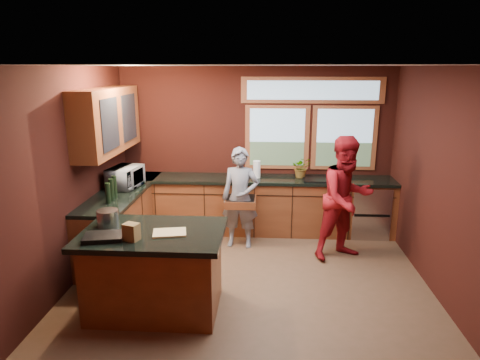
# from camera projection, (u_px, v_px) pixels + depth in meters

# --- Properties ---
(floor) EXTENTS (4.50, 4.50, 0.00)m
(floor) POSITION_uv_depth(u_px,v_px,m) (250.00, 279.00, 5.58)
(floor) COLOR brown
(floor) RESTS_ON ground
(room_shell) EXTENTS (4.52, 4.02, 2.71)m
(room_shell) POSITION_uv_depth(u_px,v_px,m) (206.00, 138.00, 5.47)
(room_shell) COLOR black
(room_shell) RESTS_ON ground
(back_counter) EXTENTS (4.50, 0.64, 0.93)m
(back_counter) POSITION_uv_depth(u_px,v_px,m) (267.00, 205.00, 7.09)
(back_counter) COLOR #582914
(back_counter) RESTS_ON floor
(left_counter) EXTENTS (0.64, 2.30, 0.93)m
(left_counter) POSITION_uv_depth(u_px,v_px,m) (123.00, 220.00, 6.41)
(left_counter) COLOR #582914
(left_counter) RESTS_ON floor
(island) EXTENTS (1.55, 1.05, 0.95)m
(island) POSITION_uv_depth(u_px,v_px,m) (155.00, 270.00, 4.78)
(island) COLOR #582914
(island) RESTS_ON floor
(person_grey) EXTENTS (0.59, 0.41, 1.54)m
(person_grey) POSITION_uv_depth(u_px,v_px,m) (240.00, 198.00, 6.44)
(person_grey) COLOR slate
(person_grey) RESTS_ON floor
(person_red) EXTENTS (1.07, 0.99, 1.78)m
(person_red) POSITION_uv_depth(u_px,v_px,m) (346.00, 198.00, 6.02)
(person_red) COLOR maroon
(person_red) RESTS_ON floor
(microwave) EXTENTS (0.47, 0.62, 0.31)m
(microwave) POSITION_uv_depth(u_px,v_px,m) (125.00, 177.00, 6.38)
(microwave) COLOR #999999
(microwave) RESTS_ON left_counter
(potted_plant) EXTENTS (0.31, 0.26, 0.34)m
(potted_plant) POSITION_uv_depth(u_px,v_px,m) (302.00, 167.00, 6.94)
(potted_plant) COLOR #999999
(potted_plant) RESTS_ON back_counter
(paper_towel) EXTENTS (0.12, 0.12, 0.28)m
(paper_towel) POSITION_uv_depth(u_px,v_px,m) (257.00, 169.00, 6.95)
(paper_towel) COLOR white
(paper_towel) RESTS_ON back_counter
(cutting_board) EXTENTS (0.39, 0.31, 0.02)m
(cutting_board) POSITION_uv_depth(u_px,v_px,m) (170.00, 233.00, 4.60)
(cutting_board) COLOR tan
(cutting_board) RESTS_ON island
(stock_pot) EXTENTS (0.24, 0.24, 0.18)m
(stock_pot) POSITION_uv_depth(u_px,v_px,m) (108.00, 218.00, 4.82)
(stock_pot) COLOR #A7A7AC
(stock_pot) RESTS_ON island
(paper_bag) EXTENTS (0.18, 0.16, 0.18)m
(paper_bag) POSITION_uv_depth(u_px,v_px,m) (131.00, 232.00, 4.41)
(paper_bag) COLOR brown
(paper_bag) RESTS_ON island
(black_tray) EXTENTS (0.45, 0.36, 0.05)m
(black_tray) POSITION_uv_depth(u_px,v_px,m) (104.00, 237.00, 4.44)
(black_tray) COLOR black
(black_tray) RESTS_ON island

